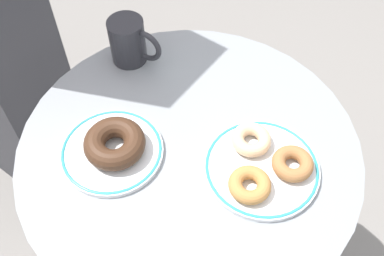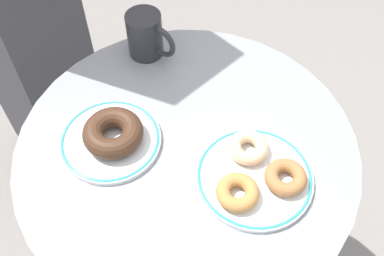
{
  "view_description": "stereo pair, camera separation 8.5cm",
  "coord_description": "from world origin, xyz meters",
  "px_view_note": "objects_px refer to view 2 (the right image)",
  "views": [
    {
      "loc": [
        0.09,
        -0.48,
        1.46
      ],
      "look_at": [
        0.0,
        0.03,
        0.75
      ],
      "focal_mm": 41.8,
      "sensor_mm": 36.0,
      "label": 1
    },
    {
      "loc": [
        0.17,
        -0.46,
        1.46
      ],
      "look_at": [
        0.0,
        0.03,
        0.75
      ],
      "focal_mm": 41.8,
      "sensor_mm": 36.0,
      "label": 2
    }
  ],
  "objects_px": {
    "coffee_mug": "(146,35)",
    "donut_old_fashioned": "(237,192)",
    "plate_right": "(254,177)",
    "plate_left": "(111,140)",
    "donut_chocolate": "(113,133)",
    "cafe_table": "(188,200)",
    "donut_cinnamon": "(286,177)",
    "donut_glazed": "(248,147)"
  },
  "relations": [
    {
      "from": "coffee_mug",
      "to": "donut_old_fashioned",
      "type": "bearing_deg",
      "value": -45.39
    },
    {
      "from": "donut_old_fashioned",
      "to": "coffee_mug",
      "type": "bearing_deg",
      "value": 134.61
    },
    {
      "from": "plate_right",
      "to": "donut_old_fashioned",
      "type": "distance_m",
      "value": 0.06
    },
    {
      "from": "plate_left",
      "to": "coffee_mug",
      "type": "xyz_separation_m",
      "value": [
        -0.03,
        0.25,
        0.05
      ]
    },
    {
      "from": "donut_old_fashioned",
      "to": "donut_chocolate",
      "type": "bearing_deg",
      "value": 170.67
    },
    {
      "from": "cafe_table",
      "to": "plate_left",
      "type": "height_order",
      "value": "plate_left"
    },
    {
      "from": "donut_old_fashioned",
      "to": "coffee_mug",
      "type": "xyz_separation_m",
      "value": [
        -0.29,
        0.29,
        0.03
      ]
    },
    {
      "from": "donut_cinnamon",
      "to": "cafe_table",
      "type": "bearing_deg",
      "value": 172.87
    },
    {
      "from": "donut_chocolate",
      "to": "donut_glazed",
      "type": "distance_m",
      "value": 0.26
    },
    {
      "from": "donut_cinnamon",
      "to": "plate_right",
      "type": "bearing_deg",
      "value": -172.99
    },
    {
      "from": "donut_glazed",
      "to": "donut_cinnamon",
      "type": "bearing_deg",
      "value": -27.29
    },
    {
      "from": "donut_cinnamon",
      "to": "coffee_mug",
      "type": "height_order",
      "value": "coffee_mug"
    },
    {
      "from": "plate_right",
      "to": "donut_cinnamon",
      "type": "relative_size",
      "value": 2.81
    },
    {
      "from": "plate_right",
      "to": "donut_glazed",
      "type": "xyz_separation_m",
      "value": [
        -0.03,
        0.05,
        0.02
      ]
    },
    {
      "from": "donut_cinnamon",
      "to": "donut_glazed",
      "type": "height_order",
      "value": "same"
    },
    {
      "from": "cafe_table",
      "to": "plate_right",
      "type": "relative_size",
      "value": 3.4
    },
    {
      "from": "donut_cinnamon",
      "to": "donut_old_fashioned",
      "type": "bearing_deg",
      "value": -142.27
    },
    {
      "from": "donut_old_fashioned",
      "to": "donut_glazed",
      "type": "bearing_deg",
      "value": 93.43
    },
    {
      "from": "donut_chocolate",
      "to": "coffee_mug",
      "type": "bearing_deg",
      "value": 97.53
    },
    {
      "from": "donut_old_fashioned",
      "to": "coffee_mug",
      "type": "distance_m",
      "value": 0.42
    },
    {
      "from": "donut_cinnamon",
      "to": "donut_old_fashioned",
      "type": "xyz_separation_m",
      "value": [
        -0.07,
        -0.06,
        0.0
      ]
    },
    {
      "from": "plate_left",
      "to": "donut_glazed",
      "type": "relative_size",
      "value": 2.56
    },
    {
      "from": "coffee_mug",
      "to": "cafe_table",
      "type": "bearing_deg",
      "value": -51.77
    },
    {
      "from": "donut_cinnamon",
      "to": "donut_chocolate",
      "type": "bearing_deg",
      "value": -177.45
    },
    {
      "from": "donut_old_fashioned",
      "to": "cafe_table",
      "type": "bearing_deg",
      "value": 146.4
    },
    {
      "from": "plate_right",
      "to": "donut_chocolate",
      "type": "distance_m",
      "value": 0.28
    },
    {
      "from": "cafe_table",
      "to": "donut_cinnamon",
      "type": "distance_m",
      "value": 0.32
    },
    {
      "from": "donut_old_fashioned",
      "to": "coffee_mug",
      "type": "height_order",
      "value": "coffee_mug"
    },
    {
      "from": "cafe_table",
      "to": "donut_glazed",
      "type": "height_order",
      "value": "donut_glazed"
    },
    {
      "from": "plate_left",
      "to": "donut_chocolate",
      "type": "xyz_separation_m",
      "value": [
        0.01,
        0.0,
        0.03
      ]
    },
    {
      "from": "plate_right",
      "to": "coffee_mug",
      "type": "distance_m",
      "value": 0.4
    },
    {
      "from": "plate_right",
      "to": "donut_old_fashioned",
      "type": "bearing_deg",
      "value": -111.54
    },
    {
      "from": "cafe_table",
      "to": "donut_old_fashioned",
      "type": "bearing_deg",
      "value": -33.6
    },
    {
      "from": "donut_chocolate",
      "to": "donut_glazed",
      "type": "relative_size",
      "value": 1.52
    },
    {
      "from": "plate_left",
      "to": "donut_chocolate",
      "type": "height_order",
      "value": "donut_chocolate"
    },
    {
      "from": "cafe_table",
      "to": "donut_old_fashioned",
      "type": "xyz_separation_m",
      "value": [
        0.12,
        -0.08,
        0.25
      ]
    },
    {
      "from": "plate_left",
      "to": "coffee_mug",
      "type": "height_order",
      "value": "coffee_mug"
    },
    {
      "from": "coffee_mug",
      "to": "donut_glazed",
      "type": "bearing_deg",
      "value": -34.62
    },
    {
      "from": "cafe_table",
      "to": "donut_cinnamon",
      "type": "xyz_separation_m",
      "value": [
        0.2,
        -0.02,
        0.25
      ]
    },
    {
      "from": "plate_right",
      "to": "coffee_mug",
      "type": "height_order",
      "value": "coffee_mug"
    },
    {
      "from": "cafe_table",
      "to": "donut_glazed",
      "type": "distance_m",
      "value": 0.28
    },
    {
      "from": "donut_chocolate",
      "to": "coffee_mug",
      "type": "height_order",
      "value": "coffee_mug"
    }
  ]
}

